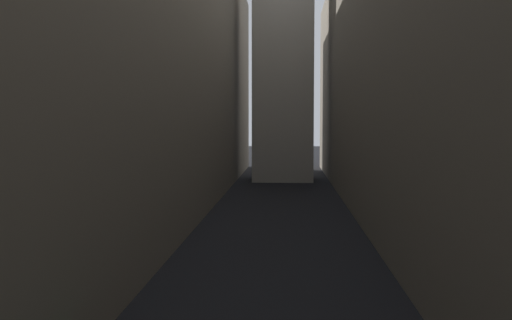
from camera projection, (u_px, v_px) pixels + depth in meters
name	position (u px, v px, depth m)	size (l,w,h in m)	color
ground_plane	(278.00, 235.00, 37.41)	(264.00, 264.00, 0.00)	black
building_block_left	(91.00, 40.00, 39.26)	(13.52, 108.00, 24.75)	#756B5B
building_block_right	(475.00, 48.00, 37.98)	(13.87, 108.00, 23.33)	#756B5B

